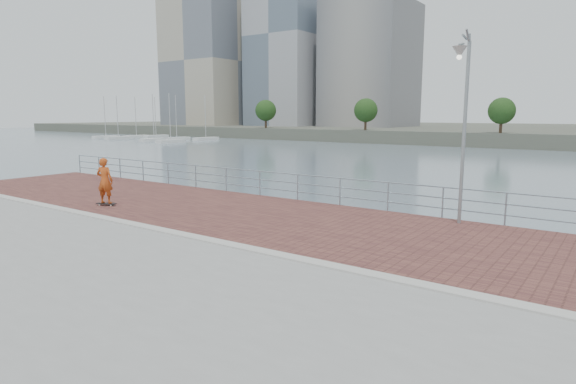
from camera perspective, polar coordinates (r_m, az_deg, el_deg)
The scene contains 10 objects.
water at distance 13.87m, azimuth -4.98°, elevation -14.69°, with size 400.00×400.00×0.00m, color slate.
seawall at distance 10.55m, azimuth -23.92°, elevation -17.54°, with size 40.00×24.00×2.00m, color gray.
brick_lane at distance 16.00m, azimuth 3.35°, elevation -3.82°, with size 40.00×6.80×0.02m, color brown.
curb at distance 13.18m, azimuth -5.11°, elevation -6.59°, with size 40.00×0.40×0.06m, color #B7B5AD.
guardrail at distance 18.78m, azimuth 8.93°, elevation 0.15°, with size 39.06×0.06×1.13m.
street_lamp at distance 16.30m, azimuth 19.97°, elevation 10.78°, with size 0.43×1.26×5.93m.
skateboard at distance 20.44m, azimuth -20.75°, elevation -1.31°, with size 0.81×0.51×0.09m.
skateboarder at distance 20.30m, azimuth -20.89°, elevation 1.26°, with size 0.66×0.44×1.82m, color #B54718.
shoreline_trees at distance 87.16m, azimuth 29.43°, elevation 8.42°, with size 144.41×4.74×6.32m.
marina at distance 112.15m, azimuth -15.80°, elevation 6.22°, with size 28.00×18.51×9.67m.
Camera 1 is at (8.31, -9.59, 3.61)m, focal length 30.00 mm.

